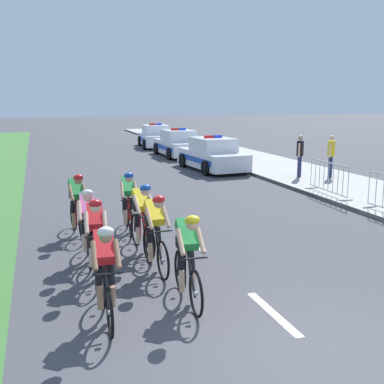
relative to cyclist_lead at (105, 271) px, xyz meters
The scene contains 18 objects.
ground_plane 3.16m from the cyclist_lead, 36.35° to the right, with size 160.00×160.00×0.00m, color #424247.
sidewalk_slab 15.65m from the cyclist_lead, 51.24° to the left, with size 3.97×60.00×0.12m, color #A3A099.
kerb_edge 14.53m from the cyclist_lead, 57.12° to the left, with size 0.16×60.00×0.13m, color #9E9E99.
lane_markings_centre 4.34m from the cyclist_lead, 54.74° to the left, with size 0.14×17.60×0.01m.
cyclist_lead is the anchor object (origin of this frame).
cyclist_second 1.35m from the cyclist_lead, 10.29° to the left, with size 0.43×1.72×1.56m.
cyclist_third 1.85m from the cyclist_lead, 87.27° to the left, with size 0.44×1.72×1.56m.
cyclist_fourth 2.18m from the cyclist_lead, 56.94° to the left, with size 0.43×1.72×1.56m.
cyclist_fifth 2.81m from the cyclist_lead, 89.03° to the left, with size 0.43×1.72×1.56m.
cyclist_sixth 3.23m from the cyclist_lead, 68.31° to the left, with size 0.44×1.72×1.56m.
cyclist_seventh 4.75m from the cyclist_lead, 90.06° to the left, with size 0.46×1.72×1.56m.
cyclist_eighth 4.82m from the cyclist_lead, 75.44° to the left, with size 0.45×1.72×1.56m.
police_car_nearest 15.26m from the cyclist_lead, 63.75° to the left, with size 2.23×4.51×1.59m.
police_car_second 20.36m from the cyclist_lead, 70.64° to the left, with size 2.06×4.43×1.59m.
police_car_third 25.46m from the cyclist_lead, 74.63° to the left, with size 2.31×4.55×1.59m.
crowd_barrier_rear 10.59m from the cyclist_lead, 39.13° to the left, with size 0.63×2.32×1.07m.
spectator_closest 14.12m from the cyclist_lead, 43.18° to the left, with size 0.43×0.42×1.68m.
spectator_middle 13.65m from the cyclist_lead, 47.83° to the left, with size 0.40×0.45×1.68m.
Camera 1 is at (-3.30, -4.80, 3.25)m, focal length 44.68 mm.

